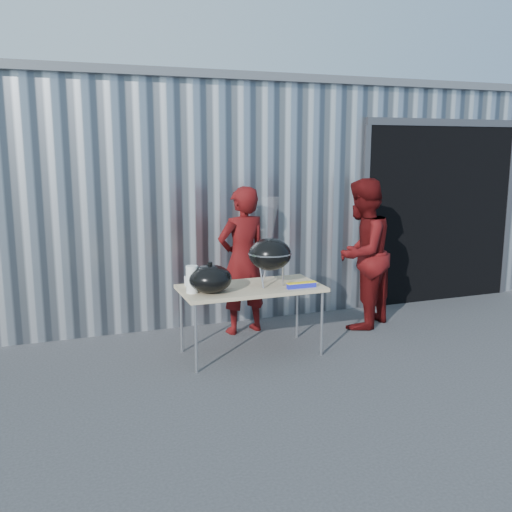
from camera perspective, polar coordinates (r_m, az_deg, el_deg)
name	(u,v)px	position (r m, az deg, el deg)	size (l,w,h in m)	color
ground	(270,370)	(5.84, 1.42, -11.35)	(80.00, 80.00, 0.00)	#353538
building	(221,187)	(10.07, -3.49, 6.95)	(8.20, 6.20, 3.10)	silver
folding_table	(251,290)	(6.07, -0.52, -3.42)	(1.50, 0.75, 0.75)	tan
kettle_grill	(270,247)	(6.01, 1.40, 0.87)	(0.46, 0.46, 0.94)	black
grill_lid	(210,279)	(5.80, -4.60, -2.28)	(0.44, 0.44, 0.32)	black
paper_towels	(192,279)	(5.80, -6.42, -2.34)	(0.12, 0.12, 0.28)	white
white_tub	(195,281)	(6.11, -6.11, -2.54)	(0.20, 0.15, 0.10)	white
foil_box	(301,285)	(6.01, 4.57, -2.91)	(0.32, 0.06, 0.06)	#1D22BC
person_cook	(243,261)	(6.78, -1.35, -0.46)	(0.64, 0.42, 1.76)	#4C0B0C
person_bystander	(362,254)	(7.11, 10.52, 0.22)	(0.90, 0.70, 1.84)	#4C0B0C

